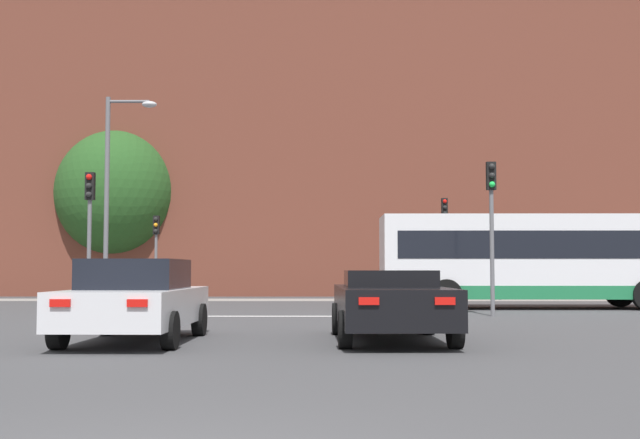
# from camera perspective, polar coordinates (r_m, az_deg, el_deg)

# --- Properties ---
(stop_line_strip) EXTENTS (9.36, 0.30, 0.01)m
(stop_line_strip) POSITION_cam_1_polar(r_m,az_deg,el_deg) (22.67, -2.39, -6.88)
(stop_line_strip) COLOR silver
(stop_line_strip) RESTS_ON ground_plane
(far_pavement) EXTENTS (70.40, 2.50, 0.01)m
(far_pavement) POSITION_cam_1_polar(r_m,az_deg,el_deg) (34.45, -1.45, -5.73)
(far_pavement) COLOR gray
(far_pavement) RESTS_ON ground_plane
(brick_civic_building) EXTENTS (47.60, 11.23, 25.60)m
(brick_civic_building) POSITION_cam_1_polar(r_m,az_deg,el_deg) (44.75, 3.17, 6.35)
(brick_civic_building) COLOR brown
(brick_civic_building) RESTS_ON ground_plane
(car_saloon_left) EXTENTS (2.12, 4.60, 1.51)m
(car_saloon_left) POSITION_cam_1_polar(r_m,az_deg,el_deg) (15.03, -12.98, -5.59)
(car_saloon_left) COLOR silver
(car_saloon_left) RESTS_ON ground_plane
(car_roadster_right) EXTENTS (2.15, 4.74, 1.30)m
(car_roadster_right) POSITION_cam_1_polar(r_m,az_deg,el_deg) (14.97, 5.05, -5.97)
(car_roadster_right) COLOR black
(car_roadster_right) RESTS_ON ground_plane
(bus_crossing_lead) EXTENTS (10.42, 2.72, 3.11)m
(bus_crossing_lead) POSITION_cam_1_polar(r_m,az_deg,el_deg) (27.96, 15.13, -2.71)
(bus_crossing_lead) COLOR silver
(bus_crossing_lead) RESTS_ON ground_plane
(traffic_light_near_right) EXTENTS (0.26, 0.31, 4.37)m
(traffic_light_near_right) POSITION_cam_1_polar(r_m,az_deg,el_deg) (23.21, 12.11, 0.49)
(traffic_light_near_right) COLOR slate
(traffic_light_near_right) RESTS_ON ground_plane
(traffic_light_near_left) EXTENTS (0.26, 0.31, 4.13)m
(traffic_light_near_left) POSITION_cam_1_polar(r_m,az_deg,el_deg) (24.16, -16.08, 0.05)
(traffic_light_near_left) COLOR slate
(traffic_light_near_left) RESTS_ON ground_plane
(traffic_light_far_left) EXTENTS (0.26, 0.31, 3.60)m
(traffic_light_far_left) POSITION_cam_1_polar(r_m,az_deg,el_deg) (34.87, -11.58, -1.62)
(traffic_light_far_left) COLOR slate
(traffic_light_far_left) RESTS_ON ground_plane
(traffic_light_far_right) EXTENTS (0.26, 0.31, 4.34)m
(traffic_light_far_right) POSITION_cam_1_polar(r_m,az_deg,el_deg) (34.46, 8.86, -0.86)
(traffic_light_far_right) COLOR slate
(traffic_light_far_right) RESTS_ON ground_plane
(street_lamp_junction) EXTENTS (1.73, 0.36, 7.16)m
(street_lamp_junction) POSITION_cam_1_polar(r_m,az_deg,el_deg) (27.93, -14.37, 2.75)
(street_lamp_junction) COLOR slate
(street_lamp_junction) RESTS_ON ground_plane
(pedestrian_waiting) EXTENTS (0.45, 0.36, 1.73)m
(pedestrian_waiting) POSITION_cam_1_polar(r_m,az_deg,el_deg) (35.33, 12.52, -3.95)
(pedestrian_waiting) COLOR black
(pedestrian_waiting) RESTS_ON ground_plane
(tree_by_building) EXTENTS (5.92, 5.92, 8.18)m
(tree_by_building) POSITION_cam_1_polar(r_m,az_deg,el_deg) (40.87, -14.29, 1.82)
(tree_by_building) COLOR #4C3823
(tree_by_building) RESTS_ON ground_plane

